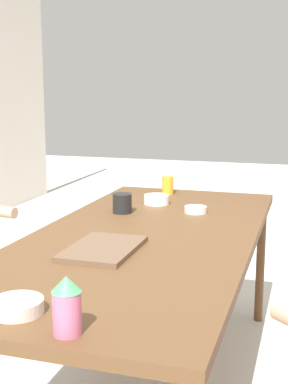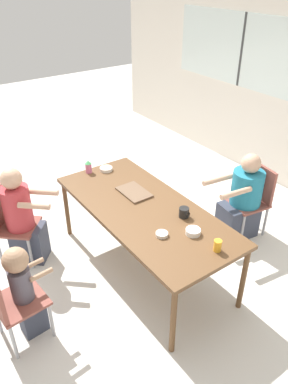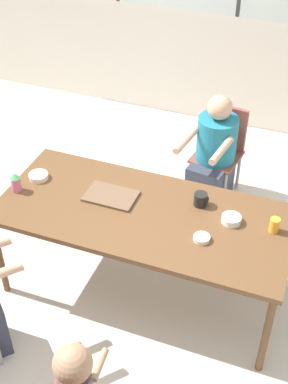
{
  "view_description": "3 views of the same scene",
  "coord_description": "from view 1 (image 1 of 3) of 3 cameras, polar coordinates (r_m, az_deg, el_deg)",
  "views": [
    {
      "loc": [
        -2.09,
        -0.65,
        1.36
      ],
      "look_at": [
        0.0,
        0.0,
        0.94
      ],
      "focal_mm": 50.0,
      "sensor_mm": 36.0,
      "label": 1
    },
    {
      "loc": [
        2.49,
        -1.76,
        2.82
      ],
      "look_at": [
        0.0,
        0.0,
        0.94
      ],
      "focal_mm": 35.0,
      "sensor_mm": 36.0,
      "label": 2
    },
    {
      "loc": [
        1.0,
        -2.65,
        3.18
      ],
      "look_at": [
        0.0,
        0.0,
        0.94
      ],
      "focal_mm": 50.0,
      "sensor_mm": 36.0,
      "label": 3
    }
  ],
  "objects": [
    {
      "name": "bowl_white_shallow",
      "position": [
        2.66,
        5.53,
        -1.88
      ],
      "size": [
        0.11,
        0.11,
        0.03
      ],
      "color": "silver",
      "rests_on": "dining_table"
    },
    {
      "name": "bowl_cereal",
      "position": [
        1.53,
        -13.37,
        -11.78
      ],
      "size": [
        0.15,
        0.15,
        0.04
      ],
      "color": "silver",
      "rests_on": "dining_table"
    },
    {
      "name": "food_tray_dark",
      "position": [
        2.03,
        -4.38,
        -6.04
      ],
      "size": [
        0.37,
        0.24,
        0.02
      ],
      "color": "brown",
      "rests_on": "dining_table"
    },
    {
      "name": "sippy_cup",
      "position": [
        1.36,
        -8.24,
        -11.82
      ],
      "size": [
        0.08,
        0.08,
        0.15
      ],
      "color": "#CC668C",
      "rests_on": "dining_table"
    },
    {
      "name": "juice_glass",
      "position": [
        3.11,
        2.55,
        0.73
      ],
      "size": [
        0.07,
        0.07,
        0.1
      ],
      "color": "gold",
      "rests_on": "dining_table"
    },
    {
      "name": "bowl_fruit",
      "position": [
        2.85,
        1.34,
        -0.8
      ],
      "size": [
        0.13,
        0.13,
        0.05
      ],
      "color": "white",
      "rests_on": "dining_table"
    },
    {
      "name": "dining_table",
      "position": [
        2.28,
        0.0,
        -5.75
      ],
      "size": [
        2.07,
        0.92,
        0.76
      ],
      "color": "brown",
      "rests_on": "ground_plane"
    },
    {
      "name": "coffee_mug",
      "position": [
        2.64,
        -2.32,
        -1.2
      ],
      "size": [
        0.1,
        0.1,
        0.1
      ],
      "color": "black",
      "rests_on": "dining_table"
    }
  ]
}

